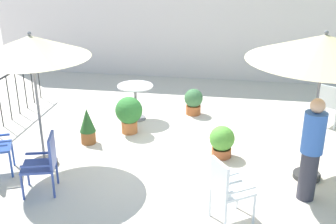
# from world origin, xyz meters

# --- Properties ---
(ground_plane) EXTENTS (60.00, 60.00, 0.00)m
(ground_plane) POSITION_xyz_m (0.00, 0.00, 0.00)
(ground_plane) COLOR beige
(villa_facade) EXTENTS (11.58, 0.30, 3.54)m
(villa_facade) POSITION_xyz_m (0.00, 4.75, 1.77)
(villa_facade) COLOR silver
(villa_facade) RESTS_ON ground
(patio_umbrella_0) EXTENTS (2.27, 2.27, 2.42)m
(patio_umbrella_0) POSITION_xyz_m (2.41, -0.58, 2.15)
(patio_umbrella_0) COLOR #2D2D2D
(patio_umbrella_0) RESTS_ON ground
(patio_umbrella_1) EXTENTS (1.85, 1.85, 2.32)m
(patio_umbrella_1) POSITION_xyz_m (-2.01, -0.87, 2.06)
(patio_umbrella_1) COLOR #2D2D2D
(patio_umbrella_1) RESTS_ON ground
(cafe_table_0) EXTENTS (0.76, 0.76, 0.77)m
(cafe_table_0) POSITION_xyz_m (-0.93, 1.40, 0.54)
(cafe_table_0) COLOR silver
(cafe_table_0) RESTS_ON ground
(patio_chair_0) EXTENTS (0.59, 0.57, 0.94)m
(patio_chair_0) POSITION_xyz_m (-1.62, -1.65, 0.52)
(patio_chair_0) COLOR #354B99
(patio_chair_0) RESTS_ON ground
(patio_chair_2) EXTENTS (0.65, 0.64, 0.96)m
(patio_chair_2) POSITION_xyz_m (1.14, -1.98, 0.55)
(patio_chair_2) COLOR white
(patio_chair_2) RESTS_ON ground
(patio_chair_3) EXTENTS (0.61, 0.62, 0.90)m
(patio_chair_3) POSITION_xyz_m (3.14, 1.71, 0.52)
(patio_chair_3) COLOR silver
(patio_chair_3) RESTS_ON ground
(potted_plant_0) EXTENTS (0.45, 0.45, 0.58)m
(potted_plant_0) POSITION_xyz_m (1.00, -0.05, 0.31)
(potted_plant_0) COLOR #AD5931
(potted_plant_0) RESTS_ON ground
(potted_plant_1) EXTENTS (0.55, 0.55, 0.76)m
(potted_plant_1) POSITION_xyz_m (-0.90, 0.69, 0.43)
(potted_plant_1) COLOR #C26C38
(potted_plant_1) RESTS_ON ground
(potted_plant_2) EXTENTS (0.31, 0.31, 0.70)m
(potted_plant_2) POSITION_xyz_m (-1.56, 0.08, 0.36)
(potted_plant_2) COLOR brown
(potted_plant_2) RESTS_ON ground
(potted_plant_4) EXTENTS (0.41, 0.41, 0.59)m
(potted_plant_4) POSITION_xyz_m (0.27, 1.89, 0.31)
(potted_plant_4) COLOR #AE5A2E
(potted_plant_4) RESTS_ON ground
(standing_person) EXTENTS (0.42, 0.42, 1.60)m
(standing_person) POSITION_xyz_m (2.30, -1.20, 0.82)
(standing_person) COLOR #33333D
(standing_person) RESTS_ON ground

